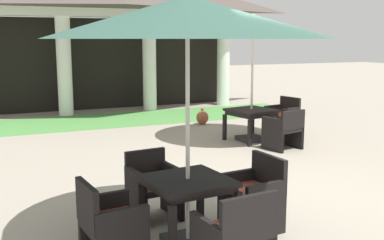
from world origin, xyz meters
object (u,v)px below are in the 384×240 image
(patio_table_mid_left, at_px, (188,188))
(terracotta_urn, at_px, (202,117))
(patio_umbrella_near_foreground, at_px, (253,27))
(patio_chair_mid_left_east, at_px, (254,195))
(patio_chair_near_foreground_south, at_px, (284,130))
(patio_chair_mid_left_south, at_px, (235,238))
(patio_umbrella_mid_left, at_px, (187,18))
(patio_chair_near_foreground_east, at_px, (283,117))
(patio_chair_mid_left_north, at_px, (153,187))
(patio_chair_mid_left_west, at_px, (109,225))
(patio_table_near_foreground, at_px, (251,114))

(patio_table_mid_left, height_order, terracotta_urn, patio_table_mid_left)
(patio_umbrella_near_foreground, height_order, patio_chair_mid_left_east, patio_umbrella_near_foreground)
(patio_chair_near_foreground_south, bearing_deg, patio_table_mid_left, -148.35)
(patio_umbrella_near_foreground, bearing_deg, patio_chair_mid_left_south, -122.08)
(patio_chair_mid_left_south, bearing_deg, patio_chair_near_foreground_south, 44.63)
(patio_chair_near_foreground_south, height_order, patio_umbrella_mid_left, patio_umbrella_mid_left)
(patio_chair_near_foreground_east, distance_m, patio_chair_mid_left_east, 5.58)
(patio_chair_mid_left_north, bearing_deg, patio_chair_near_foreground_south, -152.21)
(patio_chair_mid_left_north, distance_m, terracotta_urn, 6.56)
(patio_umbrella_near_foreground, relative_size, patio_umbrella_mid_left, 0.96)
(patio_chair_near_foreground_east, bearing_deg, patio_chair_mid_left_west, 119.84)
(patio_table_near_foreground, xyz_separation_m, patio_chair_near_foreground_east, (0.97, 0.20, -0.18))
(patio_chair_mid_left_north, bearing_deg, patio_umbrella_near_foreground, -141.39)
(patio_table_mid_left, xyz_separation_m, patio_chair_mid_left_west, (-0.89, -0.10, -0.24))
(patio_chair_near_foreground_south, bearing_deg, terracotta_urn, 84.41)
(patio_chair_near_foreground_east, relative_size, patio_chair_mid_left_west, 1.03)
(patio_chair_near_foreground_east, relative_size, patio_chair_mid_left_south, 1.00)
(patio_chair_near_foreground_east, distance_m, terracotta_urn, 2.34)
(patio_chair_near_foreground_south, distance_m, terracotta_urn, 3.24)
(patio_umbrella_near_foreground, distance_m, patio_chair_mid_left_west, 6.45)
(patio_umbrella_near_foreground, xyz_separation_m, patio_table_mid_left, (-3.35, -4.30, -1.83))
(patio_chair_mid_left_north, bearing_deg, patio_table_near_foreground, -141.39)
(patio_table_mid_left, height_order, patio_chair_mid_left_west, patio_chair_mid_left_west)
(patio_chair_near_foreground_east, bearing_deg, patio_umbrella_near_foreground, 90.00)
(patio_table_mid_left, distance_m, patio_chair_mid_left_east, 0.92)
(patio_chair_mid_left_south, xyz_separation_m, patio_chair_mid_left_west, (-0.99, 0.80, -0.01))
(patio_chair_mid_left_south, height_order, terracotta_urn, patio_chair_mid_left_south)
(patio_umbrella_mid_left, relative_size, patio_chair_mid_left_north, 3.53)
(patio_chair_mid_left_south, bearing_deg, patio_chair_mid_left_east, 45.05)
(patio_umbrella_near_foreground, distance_m, patio_chair_mid_left_north, 5.27)
(patio_chair_mid_left_west, bearing_deg, patio_umbrella_near_foreground, 129.90)
(patio_table_near_foreground, relative_size, patio_chair_mid_left_north, 1.28)
(patio_chair_mid_left_north, bearing_deg, patio_chair_mid_left_east, 135.14)
(patio_table_near_foreground, bearing_deg, terracotta_urn, 93.57)
(patio_chair_near_foreground_south, xyz_separation_m, patio_umbrella_mid_left, (-3.55, -3.34, 2.02))
(patio_table_mid_left, bearing_deg, patio_chair_mid_left_west, -173.86)
(patio_umbrella_near_foreground, height_order, patio_chair_near_foreground_south, patio_umbrella_near_foreground)
(patio_chair_mid_left_west, bearing_deg, patio_chair_near_foreground_south, 121.58)
(patio_chair_mid_left_east, height_order, patio_chair_mid_left_south, patio_chair_mid_left_south)
(patio_umbrella_near_foreground, xyz_separation_m, patio_chair_mid_left_east, (-2.46, -4.20, -2.06))
(patio_table_near_foreground, bearing_deg, patio_umbrella_mid_left, -127.92)
(patio_chair_near_foreground_south, relative_size, patio_chair_near_foreground_east, 0.93)
(patio_chair_mid_left_north, distance_m, patio_chair_mid_left_south, 1.79)
(patio_table_mid_left, relative_size, terracotta_urn, 2.11)
(patio_umbrella_near_foreground, height_order, patio_chair_mid_left_south, patio_umbrella_near_foreground)
(terracotta_urn, bearing_deg, patio_chair_mid_left_south, -112.71)
(patio_umbrella_near_foreground, bearing_deg, terracotta_urn, 93.57)
(patio_umbrella_near_foreground, height_order, patio_table_mid_left, patio_umbrella_near_foreground)
(patio_table_near_foreground, relative_size, terracotta_urn, 2.39)
(patio_chair_mid_left_south, bearing_deg, patio_umbrella_mid_left, 90.00)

